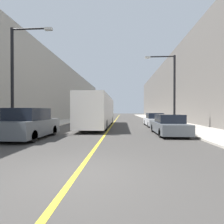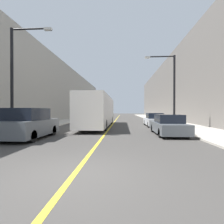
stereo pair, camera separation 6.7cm
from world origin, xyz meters
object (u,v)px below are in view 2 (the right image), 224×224
car_right_near (168,126)px  bus (99,111)px  car_right_mid (154,120)px  street_lamp_right (171,86)px  street_lamp_left (16,73)px  parked_suv_left (29,124)px

car_right_near → bus: bearing=134.0°
car_right_mid → bus: bearing=-173.8°
car_right_mid → street_lamp_right: street_lamp_right is taller
bus → street_lamp_right: street_lamp_right is taller
street_lamp_left → street_lamp_right: size_ratio=1.05×
bus → car_right_mid: 6.13m
parked_suv_left → bus: bearing=68.9°
parked_suv_left → street_lamp_left: 3.74m
car_right_near → parked_suv_left: bearing=-166.1°
car_right_near → street_lamp_left: street_lamp_left is taller
bus → car_right_near: size_ratio=2.73×
bus → street_lamp_left: size_ratio=1.79×
car_right_mid → street_lamp_right: 4.47m
bus → street_lamp_left: 9.11m
car_right_near → street_lamp_right: (1.30, 4.03, 3.41)m
street_lamp_right → car_right_mid: bearing=113.0°
bus → street_lamp_right: bearing=-15.8°
car_right_near → car_right_mid: (0.17, 6.69, 0.01)m
car_right_near → street_lamp_right: size_ratio=0.69×
street_lamp_left → street_lamp_right: (11.71, 5.45, -0.18)m
bus → car_right_near: bus is taller
street_lamp_right → parked_suv_left: bearing=-148.8°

